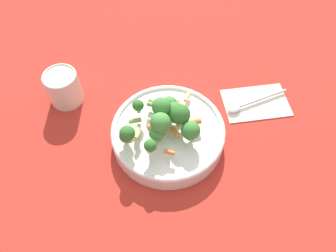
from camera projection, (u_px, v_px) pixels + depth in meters
name	position (u px, v px, depth m)	size (l,w,h in m)	color
ground_plane	(168.00, 139.00, 0.80)	(3.00, 3.00, 0.00)	#B72D23
bowl	(168.00, 133.00, 0.78)	(0.27, 0.27, 0.05)	white
pasta_salad	(165.00, 120.00, 0.72)	(0.17, 0.22, 0.08)	#8CB766
cup	(63.00, 87.00, 0.83)	(0.08, 0.08, 0.09)	silver
napkin	(256.00, 102.00, 0.86)	(0.19, 0.20, 0.01)	white
spoon	(247.00, 104.00, 0.84)	(0.10, 0.16, 0.01)	silver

